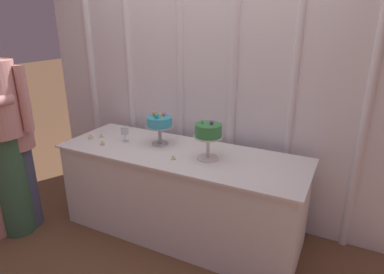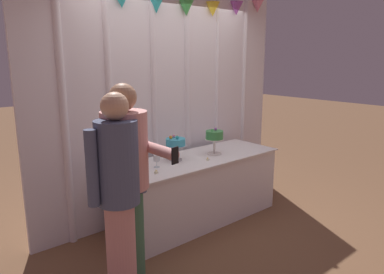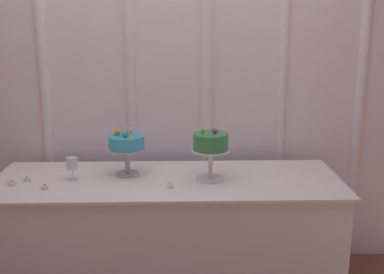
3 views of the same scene
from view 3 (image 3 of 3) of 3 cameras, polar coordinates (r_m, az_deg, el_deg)
The scene contains 9 objects.
draped_curtain at distance 3.19m, azimuth -3.26°, elevation 10.62°, with size 3.52×0.17×2.85m.
cake_table at distance 3.00m, azimuth -2.93°, elevation -12.00°, with size 2.08×0.73×0.77m.
cake_display_nearleft at distance 2.89m, azimuth -7.88°, elevation -0.93°, with size 0.24×0.24×0.29m.
cake_display_nearright at distance 2.77m, azimuth 2.26°, elevation -1.01°, with size 0.23×0.23×0.32m.
wine_glass at distance 2.89m, azimuth -14.25°, elevation -3.18°, with size 0.07×0.07×0.14m.
tealight_far_left at distance 2.93m, azimuth -20.83°, elevation -5.24°, with size 0.05×0.05×0.04m.
tealight_near_left at distance 2.97m, azimuth -19.24°, elevation -4.86°, with size 0.04×0.04×0.03m.
tealight_near_right at distance 2.80m, azimuth -17.30°, elevation -5.82°, with size 0.04×0.04×0.04m.
tealight_far_right at distance 2.70m, azimuth -2.60°, elevation -5.96°, with size 0.04×0.04×0.03m.
Camera 3 is at (0.08, -2.59, 1.70)m, focal length 44.28 mm.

